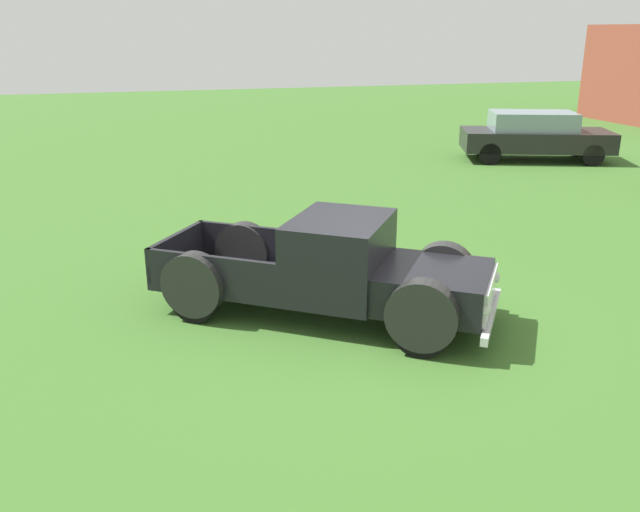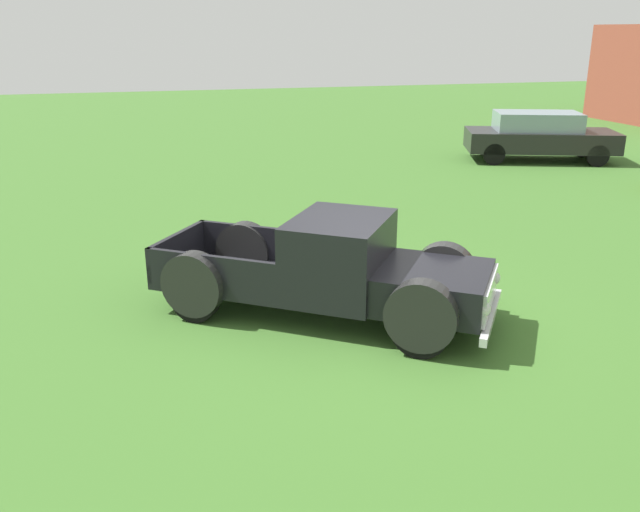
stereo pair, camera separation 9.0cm
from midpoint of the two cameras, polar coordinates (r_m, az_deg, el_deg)
ground_plane at (r=9.71m, az=3.08°, el=-5.35°), size 80.00×80.00×0.00m
pickup_truck_foreground at (r=9.48m, az=1.73°, el=-1.33°), size 4.23×4.92×1.48m
sedan_distant_a at (r=22.56m, az=17.76°, el=9.80°), size 3.38×4.95×1.53m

